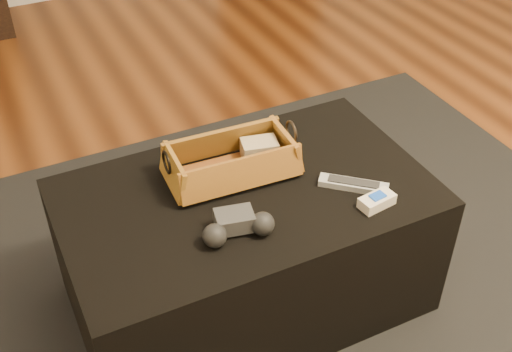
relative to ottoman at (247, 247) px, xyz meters
name	(u,v)px	position (x,y,z in m)	size (l,w,h in m)	color
floor	(298,306)	(0.13, -0.09, -0.23)	(5.00, 5.50, 0.01)	brown
area_rug	(254,309)	(0.00, -0.05, -0.22)	(2.60, 2.00, 0.01)	black
ottoman	(247,247)	(0.00, 0.00, 0.00)	(1.00, 0.60, 0.42)	black
tv_remote	(227,172)	(-0.02, 0.07, 0.23)	(0.19, 0.04, 0.02)	black
cloth_bundle	(259,149)	(0.09, 0.11, 0.25)	(0.10, 0.07, 0.05)	tan
wicker_basket	(231,162)	(0.00, 0.09, 0.25)	(0.37, 0.21, 0.13)	brown
game_controller	(237,226)	(-0.09, -0.14, 0.24)	(0.19, 0.12, 0.06)	#2F2F32
silver_remote	(353,184)	(0.27, -0.11, 0.22)	(0.17, 0.16, 0.02)	#BABDC2
cream_gadget	(377,201)	(0.28, -0.20, 0.23)	(0.10, 0.06, 0.04)	silver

